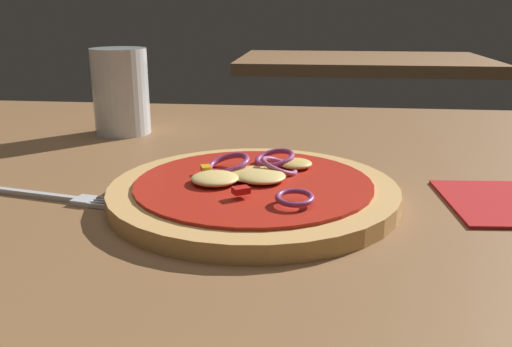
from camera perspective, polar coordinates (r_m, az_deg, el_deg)
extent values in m
cube|color=brown|center=(0.53, -1.71, -3.69)|extent=(1.18, 0.93, 0.04)
cylinder|color=tan|center=(0.49, -0.26, -2.04)|extent=(0.26, 0.26, 0.02)
cylinder|color=red|center=(0.49, -0.26, -1.00)|extent=(0.21, 0.21, 0.00)
ellipsoid|color=#E5BC60|center=(0.53, 4.17, 1.06)|extent=(0.03, 0.03, 0.01)
ellipsoid|color=#E5BC60|center=(0.50, -0.26, -0.05)|extent=(0.05, 0.05, 0.01)
ellipsoid|color=#EFCC72|center=(0.49, 0.59, -0.29)|extent=(0.04, 0.04, 0.01)
ellipsoid|color=#EFCC72|center=(0.48, -4.38, -0.51)|extent=(0.04, 0.04, 0.01)
torus|color=#93386B|center=(0.52, -2.91, 1.14)|extent=(0.06, 0.06, 0.02)
torus|color=#B25984|center=(0.51, 2.50, 0.93)|extent=(0.04, 0.04, 0.02)
torus|color=#93386B|center=(0.53, 1.99, 1.63)|extent=(0.06, 0.06, 0.01)
torus|color=#93386B|center=(0.43, 4.11, -2.56)|extent=(0.03, 0.03, 0.01)
cube|color=red|center=(0.44, -1.60, -1.78)|extent=(0.02, 0.02, 0.01)
cube|color=orange|center=(0.50, -5.31, 0.55)|extent=(0.01, 0.01, 0.00)
cube|color=orange|center=(0.50, 1.00, 0.23)|extent=(0.01, 0.01, 0.00)
cube|color=silver|center=(0.54, -22.78, -2.00)|extent=(0.10, 0.03, 0.01)
cube|color=silver|center=(0.51, -17.62, -2.76)|extent=(0.02, 0.02, 0.01)
cube|color=silver|center=(0.49, -15.69, -3.44)|extent=(0.03, 0.01, 0.00)
cube|color=silver|center=(0.49, -15.33, -3.22)|extent=(0.03, 0.01, 0.00)
cube|color=silver|center=(0.50, -14.98, -3.01)|extent=(0.03, 0.01, 0.00)
cube|color=silver|center=(0.50, -14.64, -2.80)|extent=(0.03, 0.01, 0.00)
cylinder|color=silver|center=(0.77, -14.07, 8.40)|extent=(0.08, 0.08, 0.12)
cylinder|color=gold|center=(0.77, -14.00, 7.44)|extent=(0.07, 0.07, 0.09)
cylinder|color=white|center=(0.77, -14.27, 11.15)|extent=(0.07, 0.07, 0.01)
cube|color=#B21E1E|center=(0.53, 24.66, -2.82)|extent=(0.11, 0.13, 0.00)
cube|color=brown|center=(1.97, 11.20, 11.39)|extent=(0.86, 0.55, 0.04)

